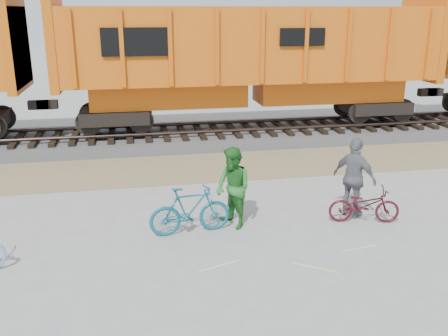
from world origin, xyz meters
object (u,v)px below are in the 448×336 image
Objects in this scene: hopper_car_center at (251,59)px; bicycle_teal at (190,210)px; person_woman at (354,178)px; person_man at (233,188)px; bicycle_maroon at (364,205)px.

hopper_car_center is 9.18m from bicycle_teal.
hopper_car_center is 8.22m from person_woman.
person_man is at bearing 57.77° from person_woman.
bicycle_maroon is at bearing -98.30° from bicycle_teal.
hopper_car_center reaches higher than person_woman.
person_man is (-2.33, -8.00, -2.08)m from hopper_car_center.
hopper_car_center is 8.59m from person_man.
hopper_car_center is at bearing -28.36° from bicycle_teal.
bicycle_teal is at bearing 60.39° from person_woman.
bicycle_maroon is (4.03, -0.14, -0.12)m from bicycle_teal.
bicycle_maroon is 0.88× the size of person_man.
person_woman reaches higher than person_man.
person_man is at bearing -84.98° from bicycle_teal.
bicycle_maroon is at bearing 160.67° from person_woman.
bicycle_teal is 0.95× the size of person_woman.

